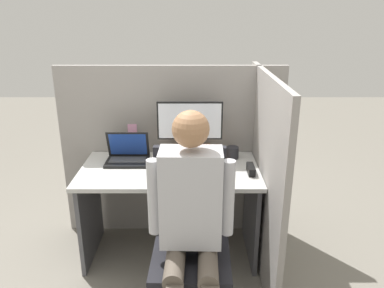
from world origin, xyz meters
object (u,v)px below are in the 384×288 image
(coffee_mug, at_px, (234,153))
(office_chair, at_px, (192,236))
(monitor, at_px, (192,123))
(person, at_px, (193,215))
(stapler, at_px, (253,170))
(carrot_toy, at_px, (212,177))
(paper_box, at_px, (192,154))
(laptop, at_px, (129,156))

(coffee_mug, bearing_deg, office_chair, -112.75)
(monitor, xyz_separation_m, coffee_mug, (0.33, 0.02, -0.25))
(monitor, distance_m, person, 0.95)
(office_chair, distance_m, coffee_mug, 0.88)
(monitor, bearing_deg, stapler, -31.45)
(carrot_toy, height_order, coffee_mug, coffee_mug)
(paper_box, relative_size, office_chair, 0.31)
(laptop, height_order, office_chair, office_chair)
(carrot_toy, relative_size, office_chair, 0.15)
(laptop, distance_m, person, 0.99)
(laptop, xyz_separation_m, person, (0.49, -0.86, -0.00))
(office_chair, relative_size, coffee_mug, 11.00)
(monitor, bearing_deg, office_chair, -89.51)
(carrot_toy, xyz_separation_m, coffee_mug, (0.19, 0.41, 0.02))
(monitor, xyz_separation_m, person, (0.01, -0.92, -0.25))
(stapler, relative_size, person, 0.11)
(paper_box, relative_size, laptop, 1.01)
(laptop, xyz_separation_m, carrot_toy, (0.61, -0.33, -0.02))
(person, bearing_deg, laptop, 119.32)
(person, bearing_deg, coffee_mug, 71.21)
(office_chair, height_order, person, person)
(laptop, distance_m, carrot_toy, 0.70)
(office_chair, bearing_deg, monitor, 90.49)
(stapler, bearing_deg, carrot_toy, -157.49)
(person, bearing_deg, stapler, 57.11)
(carrot_toy, relative_size, person, 0.12)
(paper_box, bearing_deg, coffee_mug, 4.60)
(stapler, bearing_deg, coffee_mug, 109.40)
(coffee_mug, bearing_deg, paper_box, -175.40)
(laptop, relative_size, stapler, 2.11)
(monitor, height_order, laptop, monitor)
(paper_box, bearing_deg, carrot_toy, -70.13)
(paper_box, relative_size, stapler, 2.13)
(monitor, xyz_separation_m, carrot_toy, (0.14, -0.39, -0.27))
(stapler, bearing_deg, person, -122.89)
(paper_box, height_order, carrot_toy, paper_box)
(paper_box, xyz_separation_m, coffee_mug, (0.33, 0.03, 0.00))
(paper_box, bearing_deg, office_chair, -89.51)
(paper_box, xyz_separation_m, office_chair, (0.01, -0.75, -0.24))
(stapler, distance_m, person, 0.78)
(paper_box, height_order, stapler, paper_box)
(laptop, xyz_separation_m, office_chair, (0.48, -0.70, -0.25))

